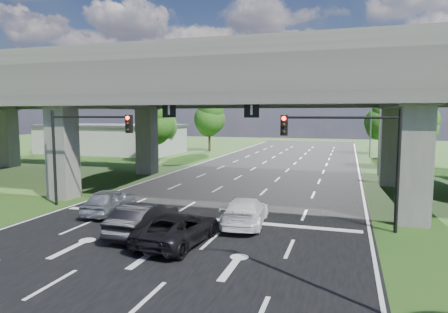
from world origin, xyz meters
The scene contains 18 objects.
ground centered at (0.00, 0.00, 0.00)m, with size 160.00×160.00×0.00m, color #1E4616.
road centered at (0.00, 10.00, 0.01)m, with size 18.00×120.00×0.03m, color black.
overpass centered at (0.00, 12.00, 7.92)m, with size 80.00×15.00×10.00m.
warehouse centered at (-26.00, 35.00, 2.00)m, with size 20.00×10.00×4.00m, color #9E9E99.
signal_right centered at (7.82, 3.94, 4.19)m, with size 5.76×0.54×6.00m.
signal_left centered at (-7.82, 3.94, 4.19)m, with size 5.76×0.54×6.00m.
streetlight_far centered at (10.10, 24.00, 5.85)m, with size 3.38×0.25×10.00m.
streetlight_beyond centered at (10.10, 40.00, 5.85)m, with size 3.38×0.25×10.00m.
tree_left_near centered at (-13.95, 26.00, 4.82)m, with size 4.50×4.50×7.80m.
tree_left_mid centered at (-16.95, 34.00, 4.17)m, with size 3.91×3.90×6.76m.
tree_left_far centered at (-12.95, 42.00, 5.14)m, with size 4.80×4.80×8.32m.
tree_right_near centered at (13.05, 28.00, 4.50)m, with size 4.20×4.20×7.28m.
tree_right_mid centered at (16.05, 36.00, 4.17)m, with size 3.91×3.90×6.76m.
tree_right_far centered at (12.05, 44.00, 4.82)m, with size 4.50×4.50×7.80m.
car_silver centered at (-5.40, 3.00, 0.76)m, with size 1.73×4.30×1.46m, color silver.
car_dark centered at (-1.55, -0.04, 0.81)m, with size 1.65×4.74×1.56m, color black.
car_white centered at (2.69, 3.00, 0.74)m, with size 1.99×4.90×1.42m, color white.
car_trailing centered at (0.57, -0.82, 0.73)m, with size 2.31×5.01×1.39m, color black.
Camera 1 is at (7.64, -16.66, 5.77)m, focal length 32.00 mm.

